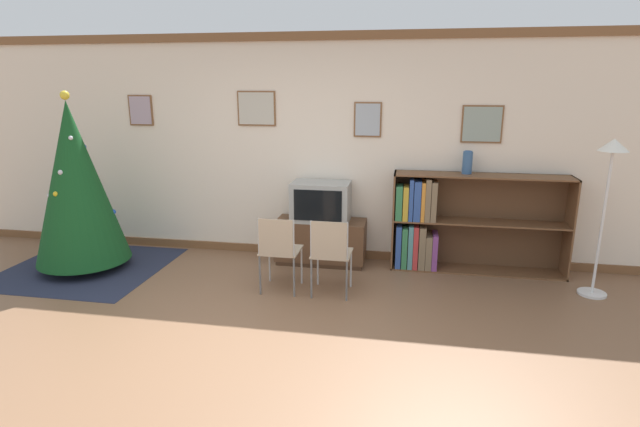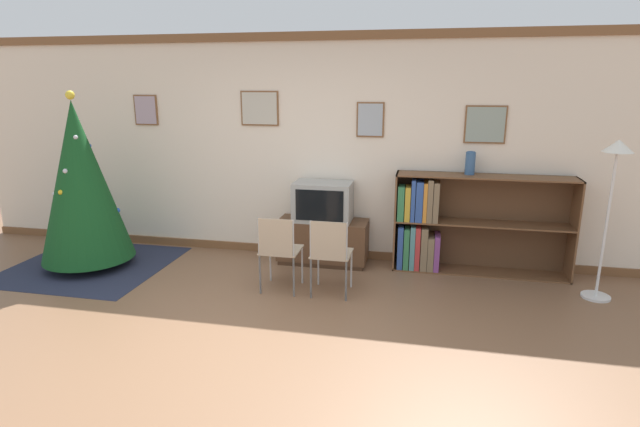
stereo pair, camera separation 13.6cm
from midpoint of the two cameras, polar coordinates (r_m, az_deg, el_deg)
name	(u,v)px [view 2 (the right image)]	position (r m, az deg, el deg)	size (l,w,h in m)	color
ground_plane	(240,355)	(4.24, -8.23, -15.67)	(24.00, 24.00, 0.00)	brown
wall_back	(309,148)	(6.14, -0.59, 7.45)	(9.18, 0.11, 2.70)	silver
area_rug	(91,265)	(6.60, -24.15, -5.42)	(1.79, 1.70, 0.01)	#23283D
christmas_tree	(81,182)	(6.34, -25.11, 3.27)	(1.04, 1.04, 2.04)	maroon
tv_console	(323,241)	(6.05, 0.98, -3.20)	(1.07, 0.44, 0.53)	#412A1A
television	(323,202)	(5.92, 1.00, 1.38)	(0.68, 0.43, 0.46)	#9E9E99
folding_chair_left	(279,249)	(5.16, -3.98, -4.05)	(0.40, 0.40, 0.82)	tan
folding_chair_right	(330,252)	(5.05, 1.94, -4.47)	(0.40, 0.40, 0.82)	tan
bookshelf	(447,225)	(5.94, 14.90, -1.32)	(1.96, 0.36, 1.14)	brown
vase	(470,163)	(5.85, 17.44, 5.55)	(0.11, 0.11, 0.26)	#335684
standing_lamp	(613,179)	(5.61, 31.12, 3.43)	(0.28, 0.28, 1.61)	silver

